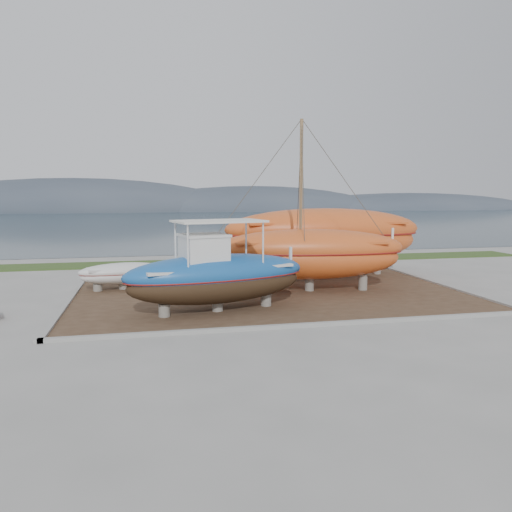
{
  "coord_description": "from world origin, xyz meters",
  "views": [
    {
      "loc": [
        -5.63,
        -18.73,
        4.76
      ],
      "look_at": [
        -0.7,
        4.0,
        1.84
      ],
      "focal_mm": 35.0,
      "sensor_mm": 36.0,
      "label": 1
    }
  ],
  "objects": [
    {
      "name": "orange_sailboat",
      "position": [
        1.99,
        4.12,
        4.15
      ],
      "size": [
        9.48,
        4.01,
        8.17
      ],
      "primitive_type": null,
      "rotation": [
        0.0,
        0.0,
        -0.15
      ],
      "color": "#C6511E",
      "rests_on": "dirt_patch"
    },
    {
      "name": "ground",
      "position": [
        0.0,
        0.0,
        0.0
      ],
      "size": [
        140.0,
        140.0,
        0.0
      ],
      "primitive_type": "plane",
      "color": "gray",
      "rests_on": "ground"
    },
    {
      "name": "sea",
      "position": [
        0.0,
        70.0,
        0.0
      ],
      "size": [
        260.0,
        100.0,
        0.04
      ],
      "primitive_type": null,
      "color": "#1C2E38",
      "rests_on": "ground"
    },
    {
      "name": "dirt_patch",
      "position": [
        0.0,
        4.0,
        0.03
      ],
      "size": [
        18.0,
        12.0,
        0.06
      ],
      "primitive_type": "cube",
      "color": "#422D1E",
      "rests_on": "ground"
    },
    {
      "name": "mountain_ridge",
      "position": [
        0.0,
        125.0,
        0.0
      ],
      "size": [
        200.0,
        36.0,
        20.0
      ],
      "primitive_type": null,
      "color": "#333D49",
      "rests_on": "ground"
    },
    {
      "name": "blue_caique",
      "position": [
        -2.98,
        0.83,
        1.89
      ],
      "size": [
        7.92,
        4.03,
        3.65
      ],
      "primitive_type": null,
      "rotation": [
        0.0,
        0.0,
        0.23
      ],
      "color": "#19539B",
      "rests_on": "dirt_patch"
    },
    {
      "name": "orange_bare_hull",
      "position": [
        4.21,
        8.28,
        1.94
      ],
      "size": [
        11.59,
        3.83,
        3.76
      ],
      "primitive_type": null,
      "rotation": [
        0.0,
        0.0,
        -0.03
      ],
      "color": "#C6511E",
      "rests_on": "dirt_patch"
    },
    {
      "name": "white_dinghy",
      "position": [
        -6.89,
        6.43,
        0.7
      ],
      "size": [
        4.47,
        2.37,
        1.28
      ],
      "primitive_type": null,
      "rotation": [
        0.0,
        0.0,
        0.19
      ],
      "color": "silver",
      "rests_on": "dirt_patch"
    },
    {
      "name": "curb_frame",
      "position": [
        0.0,
        4.0,
        0.07
      ],
      "size": [
        18.6,
        12.6,
        0.15
      ],
      "primitive_type": null,
      "color": "gray",
      "rests_on": "ground"
    },
    {
      "name": "grass_strip",
      "position": [
        0.0,
        15.5,
        0.04
      ],
      "size": [
        44.0,
        3.0,
        0.08
      ],
      "primitive_type": "cube",
      "color": "#284219",
      "rests_on": "ground"
    }
  ]
}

